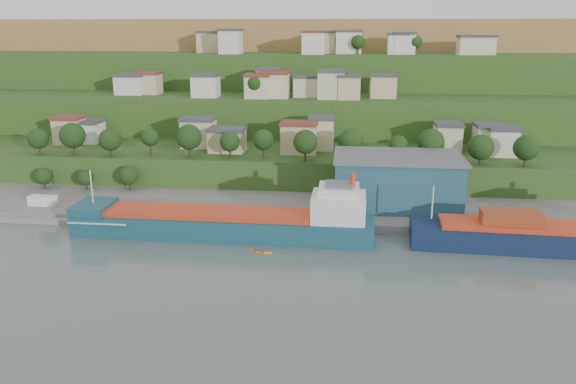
# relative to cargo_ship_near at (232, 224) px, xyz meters

# --- Properties ---
(ground) EXTENTS (500.00, 500.00, 0.00)m
(ground) POSITION_rel_cargo_ship_near_xyz_m (2.88, -10.33, -2.73)
(ground) COLOR #4C5C59
(ground) RESTS_ON ground
(quay) EXTENTS (220.00, 26.00, 4.00)m
(quay) POSITION_rel_cargo_ship_near_xyz_m (22.88, 17.67, -2.73)
(quay) COLOR slate
(quay) RESTS_ON ground
(pebble_beach) EXTENTS (40.00, 18.00, 2.40)m
(pebble_beach) POSITION_rel_cargo_ship_near_xyz_m (-52.12, 11.67, -2.73)
(pebble_beach) COLOR slate
(pebble_beach) RESTS_ON ground
(hillside) EXTENTS (360.00, 211.03, 96.00)m
(hillside) POSITION_rel_cargo_ship_near_xyz_m (2.90, 158.33, -2.64)
(hillside) COLOR #284719
(hillside) RESTS_ON ground
(cargo_ship_near) EXTENTS (66.56, 11.10, 17.09)m
(cargo_ship_near) POSITION_rel_cargo_ship_near_xyz_m (0.00, 0.00, 0.00)
(cargo_ship_near) COLOR #154451
(cargo_ship_near) RESTS_ON ground
(cargo_ship_far) EXTENTS (60.55, 12.61, 16.35)m
(cargo_ship_far) POSITION_rel_cargo_ship_near_xyz_m (71.37, -0.87, -0.15)
(cargo_ship_far) COLOR #0B1A34
(cargo_ship_far) RESTS_ON ground
(warehouse) EXTENTS (31.04, 19.06, 12.80)m
(warehouse) POSITION_rel_cargo_ship_near_xyz_m (37.28, 20.50, 5.71)
(warehouse) COLOR #205262
(warehouse) RESTS_ON quay
(caravan) EXTENTS (7.00, 3.47, 3.15)m
(caravan) POSITION_rel_cargo_ship_near_xyz_m (-50.21, 11.05, 0.05)
(caravan) COLOR white
(caravan) RESTS_ON pebble_beach
(dinghy) EXTENTS (4.49, 3.07, 0.84)m
(dinghy) POSITION_rel_cargo_ship_near_xyz_m (-36.83, 10.11, -1.11)
(dinghy) COLOR silver
(dinghy) RESTS_ON pebble_beach
(kayak_orange) EXTENTS (3.60, 2.06, 0.91)m
(kayak_orange) POSITION_rel_cargo_ship_near_xyz_m (6.89, -8.53, -2.46)
(kayak_orange) COLOR #E55B14
(kayak_orange) RESTS_ON ground
(kayak_yellow) EXTENTS (3.29, 0.91, 0.81)m
(kayak_yellow) POSITION_rel_cargo_ship_near_xyz_m (8.56, -8.92, -2.49)
(kayak_yellow) COLOR yellow
(kayak_yellow) RESTS_ON ground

